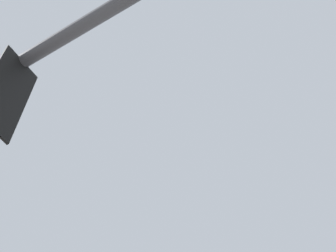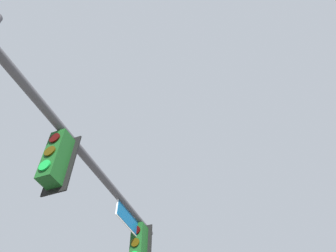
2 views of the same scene
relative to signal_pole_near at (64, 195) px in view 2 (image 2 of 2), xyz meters
The scene contains 1 object.
signal_pole_near is the anchor object (origin of this frame).
Camera 2 is at (-6.06, -9.80, 1.96)m, focal length 35.00 mm.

